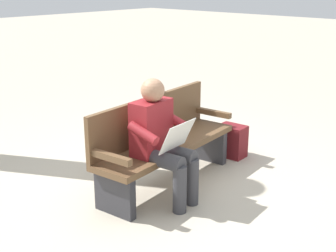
% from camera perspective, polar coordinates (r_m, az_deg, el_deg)
% --- Properties ---
extents(ground_plane, '(40.00, 40.00, 0.00)m').
position_cam_1_polar(ground_plane, '(4.88, -0.03, -7.06)').
color(ground_plane, '#B7AD99').
extents(bench_near, '(1.84, 0.67, 0.90)m').
position_cam_1_polar(bench_near, '(4.74, -0.72, -1.81)').
color(bench_near, brown).
rests_on(bench_near, ground).
extents(person_seated, '(0.60, 0.60, 1.18)m').
position_cam_1_polar(person_seated, '(4.31, -0.87, -1.47)').
color(person_seated, maroon).
rests_on(person_seated, ground).
extents(backpack, '(0.28, 0.33, 0.38)m').
position_cam_1_polar(backpack, '(5.58, 7.87, -1.84)').
color(backpack, maroon).
rests_on(backpack, ground).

